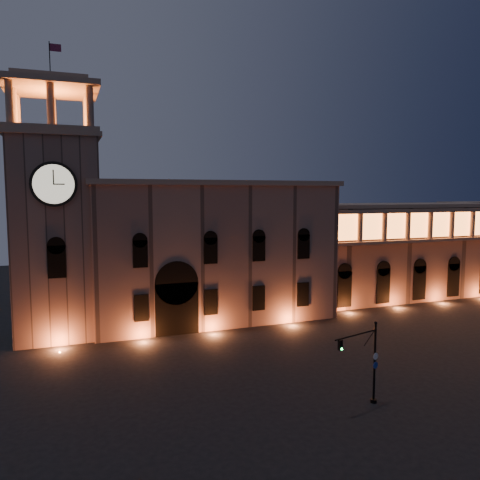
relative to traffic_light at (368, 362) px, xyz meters
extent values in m
plane|color=black|center=(-1.56, 6.51, -3.37)|extent=(160.00, 160.00, 0.00)
cube|color=#7D5D52|center=(-3.56, 28.51, 5.13)|extent=(30.00, 12.00, 17.00)
cube|color=#8C7160|center=(-3.56, 28.51, 13.93)|extent=(30.80, 12.80, 0.60)
cube|color=black|center=(-9.56, 23.11, -0.37)|extent=(5.00, 1.40, 6.00)
cylinder|color=black|center=(-9.56, 23.11, 2.63)|extent=(5.00, 1.40, 5.00)
cube|color=orange|center=(-9.56, 22.91, -0.57)|extent=(4.20, 0.20, 5.00)
cube|color=#7D5D52|center=(-22.06, 27.51, 7.63)|extent=(9.00, 9.00, 22.00)
cube|color=#8C7160|center=(-22.06, 27.51, 18.88)|extent=(9.80, 9.80, 0.50)
cylinder|color=black|center=(-22.06, 22.83, 13.63)|extent=(4.60, 0.35, 4.60)
cylinder|color=beige|center=(-22.06, 22.69, 13.63)|extent=(4.00, 0.12, 4.00)
cube|color=#8C7160|center=(-22.06, 27.51, 19.38)|extent=(9.40, 9.40, 0.50)
cube|color=orange|center=(-22.06, 27.51, 19.68)|extent=(6.80, 6.80, 0.15)
cylinder|color=#8C7160|center=(-25.86, 23.71, 21.73)|extent=(0.76, 0.76, 4.20)
cylinder|color=#8C7160|center=(-22.06, 23.71, 21.73)|extent=(0.76, 0.76, 4.20)
cylinder|color=#8C7160|center=(-18.26, 23.71, 21.73)|extent=(0.76, 0.76, 4.20)
cylinder|color=#8C7160|center=(-25.86, 31.31, 21.73)|extent=(0.76, 0.76, 4.20)
cylinder|color=#8C7160|center=(-22.06, 31.31, 21.73)|extent=(0.76, 0.76, 4.20)
cylinder|color=#8C7160|center=(-18.26, 31.31, 21.73)|extent=(0.76, 0.76, 4.20)
cylinder|color=#8C7160|center=(-25.86, 27.51, 21.73)|extent=(0.76, 0.76, 4.20)
cylinder|color=#8C7160|center=(-18.26, 27.51, 21.73)|extent=(0.76, 0.76, 4.20)
cube|color=#8C7160|center=(-22.06, 27.51, 24.13)|extent=(9.80, 9.80, 0.60)
cube|color=#8C7160|center=(-22.06, 27.51, 24.73)|extent=(7.50, 7.50, 0.60)
cylinder|color=black|center=(-22.06, 27.51, 27.03)|extent=(0.10, 0.10, 4.00)
plane|color=#5D1A37|center=(-21.46, 27.51, 28.43)|extent=(1.20, 0.00, 1.20)
cube|color=#78594D|center=(30.44, 30.51, 3.63)|extent=(40.00, 10.00, 14.00)
cube|color=#8C7160|center=(30.44, 30.51, 10.88)|extent=(40.60, 10.60, 0.50)
cube|color=#8C7160|center=(30.44, 25.01, 5.93)|extent=(40.00, 1.20, 0.40)
cube|color=#8C7160|center=(30.44, 25.01, 10.23)|extent=(40.00, 1.40, 0.50)
cube|color=orange|center=(30.44, 25.56, 8.13)|extent=(38.00, 0.15, 3.60)
cylinder|color=#8C7160|center=(12.44, 25.01, 8.13)|extent=(0.70, 0.70, 4.00)
cylinder|color=#8C7160|center=(16.44, 25.01, 8.13)|extent=(0.70, 0.70, 4.00)
cylinder|color=#8C7160|center=(20.44, 25.01, 8.13)|extent=(0.70, 0.70, 4.00)
cylinder|color=#8C7160|center=(24.44, 25.01, 8.13)|extent=(0.70, 0.70, 4.00)
cylinder|color=#8C7160|center=(28.44, 25.01, 8.13)|extent=(0.70, 0.70, 4.00)
cylinder|color=#8C7160|center=(32.44, 25.01, 8.13)|extent=(0.70, 0.70, 4.00)
cylinder|color=#8C7160|center=(36.44, 25.01, 8.13)|extent=(0.70, 0.70, 4.00)
cylinder|color=black|center=(0.76, 0.22, -0.27)|extent=(0.18, 0.18, 6.20)
cylinder|color=black|center=(0.76, 0.22, -3.23)|extent=(0.50, 0.50, 0.27)
sphere|color=black|center=(0.76, 0.22, 2.92)|extent=(0.25, 0.25, 0.25)
cylinder|color=black|center=(-1.38, -0.37, 2.39)|extent=(4.30, 1.28, 0.11)
cube|color=black|center=(-3.00, -0.82, 1.95)|extent=(0.32, 0.31, 0.75)
cylinder|color=#0CE53F|center=(-2.96, -0.96, 1.70)|extent=(0.17, 0.11, 0.16)
cylinder|color=silver|center=(0.75, 0.08, 0.35)|extent=(0.52, 0.18, 0.53)
cylinder|color=navy|center=(0.75, 0.08, -0.36)|extent=(0.52, 0.18, 0.53)
camera|label=1|loc=(-20.97, -28.63, 12.69)|focal=35.00mm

